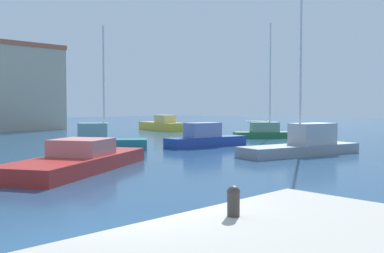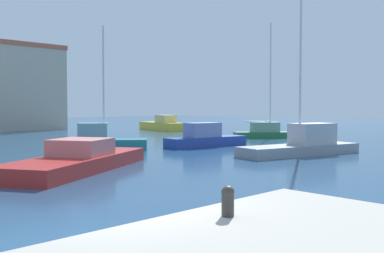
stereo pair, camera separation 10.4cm
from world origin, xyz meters
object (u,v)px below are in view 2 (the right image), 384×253
Objects in this scene: sailboat_grey_behind_lamppost at (304,143)px; motorboat_yellow_outer_mooring at (163,125)px; mooring_bollard at (228,200)px; motorboat_blue_far_right at (205,138)px; sailboat_green_mid_harbor at (268,131)px; sailboat_teal_inner_mooring at (101,140)px; motorboat_red_far_left at (79,160)px.

sailboat_grey_behind_lamppost is 1.44× the size of motorboat_yellow_outer_mooring.
motorboat_blue_far_right is at bearing 45.04° from mooring_bollard.
sailboat_teal_inner_mooring is (-16.18, 0.87, 0.05)m from sailboat_green_mid_harbor.
motorboat_blue_far_right is at bearing 93.08° from sailboat_grey_behind_lamppost.
sailboat_green_mid_harbor is 22.57m from motorboat_red_far_left.
sailboat_grey_behind_lamppost is 7.29m from motorboat_blue_far_right.
mooring_bollard is 0.06× the size of sailboat_teal_inner_mooring.
sailboat_grey_behind_lamppost is 12.18m from sailboat_teal_inner_mooring.
motorboat_blue_far_right is at bearing 19.03° from motorboat_red_far_left.
sailboat_green_mid_harbor is (26.17, 18.28, -0.73)m from mooring_bollard.
sailboat_teal_inner_mooring is at bearing 176.91° from sailboat_green_mid_harbor.
sailboat_green_mid_harbor reaches higher than motorboat_red_far_left.
motorboat_red_far_left is (4.45, 12.15, -0.84)m from mooring_bollard.
sailboat_grey_behind_lamppost reaches higher than sailboat_teal_inner_mooring.
mooring_bollard is 18.83m from sailboat_grey_behind_lamppost.
sailboat_grey_behind_lamppost is 1.50× the size of sailboat_teal_inner_mooring.
motorboat_yellow_outer_mooring is 21.61m from motorboat_blue_far_right.
mooring_bollard is 0.04× the size of sailboat_grey_behind_lamppost.
motorboat_yellow_outer_mooring reaches higher than motorboat_red_far_left.
sailboat_teal_inner_mooring reaches higher than motorboat_red_far_left.
sailboat_green_mid_harbor is at bearing -96.01° from motorboat_yellow_outer_mooring.
sailboat_teal_inner_mooring is (-6.58, 10.24, -0.05)m from sailboat_grey_behind_lamppost.
sailboat_teal_inner_mooring reaches higher than mooring_bollard.
sailboat_grey_behind_lamppost is at bearing -86.92° from motorboat_blue_far_right.
mooring_bollard is 22.90m from motorboat_blue_far_right.
motorboat_red_far_left is (-23.41, -22.22, -0.17)m from motorboat_yellow_outer_mooring.
motorboat_red_far_left is 1.37× the size of motorboat_blue_far_right.
sailboat_green_mid_harbor is at bearing 44.31° from sailboat_grey_behind_lamppost.
sailboat_green_mid_harbor is 16.18m from motorboat_yellow_outer_mooring.
sailboat_grey_behind_lamppost is at bearing -113.92° from motorboat_yellow_outer_mooring.
sailboat_green_mid_harbor is 16.21m from sailboat_teal_inner_mooring.
motorboat_blue_far_right is at bearing -25.56° from sailboat_teal_inner_mooring.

